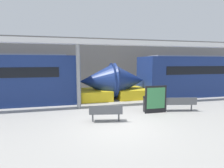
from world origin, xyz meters
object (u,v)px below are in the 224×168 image
(train_left, at_px, (209,76))
(support_column_near, at_px, (78,77))
(bench_near, at_px, (106,112))
(poster_board, at_px, (156,99))
(bench_far, at_px, (180,103))
(trash_bin, at_px, (147,104))

(train_left, relative_size, support_column_near, 4.59)
(bench_near, xyz_separation_m, support_column_near, (-1.05, 2.73, 1.37))
(bench_near, relative_size, poster_board, 1.05)
(train_left, height_order, bench_far, train_left)
(bench_near, bearing_deg, train_left, 36.99)
(bench_near, xyz_separation_m, poster_board, (2.86, 0.80, 0.27))
(train_left, xyz_separation_m, poster_board, (-7.13, -4.23, -0.78))
(train_left, distance_m, trash_bin, 8.44)
(bench_near, relative_size, support_column_near, 0.42)
(train_left, relative_size, bench_far, 9.19)
(trash_bin, height_order, support_column_near, support_column_near)
(bench_far, bearing_deg, support_column_near, 171.44)
(train_left, height_order, bench_near, train_left)
(poster_board, bearing_deg, train_left, 30.66)
(bench_far, relative_size, trash_bin, 2.23)
(train_left, distance_m, bench_near, 11.23)
(train_left, xyz_separation_m, bench_near, (-9.99, -5.03, -1.04))
(bench_far, relative_size, poster_board, 1.26)
(train_left, bearing_deg, bench_far, -143.27)
(bench_near, height_order, poster_board, poster_board)
(train_left, bearing_deg, trash_bin, -152.57)
(train_left, height_order, poster_board, train_left)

